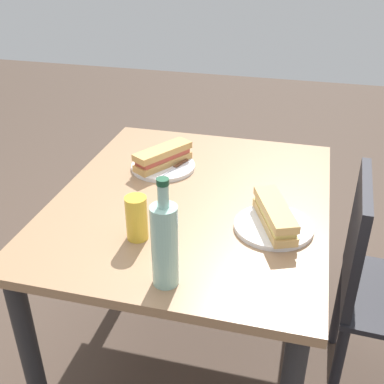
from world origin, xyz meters
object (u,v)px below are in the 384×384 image
at_px(knife_near, 290,220).
at_px(beer_glass, 137,218).
at_px(dining_table, 192,224).
at_px(baguette_sandwich_near, 275,215).
at_px(plate_far, 163,166).
at_px(chair_far, 379,283).
at_px(knife_far, 175,167).
at_px(baguette_sandwich_far, 163,156).
at_px(water_bottle, 165,244).
at_px(plate_near, 274,226).

xyz_separation_m(knife_near, beer_glass, (0.18, -0.43, 0.05)).
distance_m(dining_table, baguette_sandwich_near, 0.35).
bearing_deg(plate_far, chair_far, 77.35).
bearing_deg(beer_glass, baguette_sandwich_near, 110.93).
height_order(knife_near, beer_glass, beer_glass).
bearing_deg(knife_far, beer_glass, 1.74).
relative_size(knife_near, knife_far, 1.03).
bearing_deg(baguette_sandwich_far, dining_table, 40.74).
distance_m(chair_far, water_bottle, 0.83).
height_order(baguette_sandwich_far, water_bottle, water_bottle).
relative_size(plate_far, knife_far, 1.40).
distance_m(plate_far, water_bottle, 0.66).
height_order(water_bottle, beer_glass, water_bottle).
bearing_deg(knife_near, chair_far, 106.92).
height_order(knife_near, plate_far, knife_near).
bearing_deg(baguette_sandwich_far, plate_far, 180.00).
xyz_separation_m(plate_far, water_bottle, (0.62, 0.20, 0.11)).
xyz_separation_m(water_bottle, beer_glass, (-0.17, -0.14, -0.05)).
height_order(baguette_sandwich_near, water_bottle, water_bottle).
relative_size(knife_near, beer_glass, 1.30).
xyz_separation_m(plate_far, baguette_sandwich_far, (0.00, 0.00, 0.04)).
distance_m(dining_table, knife_far, 0.24).
bearing_deg(knife_far, plate_far, -109.40).
relative_size(baguette_sandwich_near, knife_near, 1.44).
height_order(dining_table, baguette_sandwich_far, baguette_sandwich_far).
distance_m(dining_table, baguette_sandwich_far, 0.29).
bearing_deg(chair_far, knife_far, -102.18).
bearing_deg(baguette_sandwich_near, plate_far, -124.61).
height_order(baguette_sandwich_near, plate_far, baguette_sandwich_near).
bearing_deg(beer_glass, dining_table, 160.38).
relative_size(plate_near, knife_near, 1.36).
bearing_deg(chair_far, beer_glass, -69.82).
height_order(plate_near, water_bottle, water_bottle).
bearing_deg(dining_table, water_bottle, 5.61).
height_order(chair_far, knife_far, chair_far).
distance_m(chair_far, plate_far, 0.86).
xyz_separation_m(knife_near, water_bottle, (0.35, -0.29, 0.10)).
relative_size(baguette_sandwich_far, beer_glass, 1.76).
relative_size(plate_near, beer_glass, 1.76).
height_order(plate_near, plate_far, same).
xyz_separation_m(chair_far, knife_far, (-0.16, -0.75, 0.26)).
xyz_separation_m(plate_far, beer_glass, (0.45, 0.06, 0.06)).
xyz_separation_m(dining_table, plate_near, (0.12, 0.29, 0.11)).
xyz_separation_m(plate_near, plate_far, (-0.31, -0.44, 0.00)).
xyz_separation_m(baguette_sandwich_far, water_bottle, (0.62, 0.20, 0.07)).
xyz_separation_m(baguette_sandwich_near, knife_near, (-0.03, 0.05, -0.03)).
bearing_deg(dining_table, baguette_sandwich_near, 66.82).
height_order(chair_far, baguette_sandwich_near, chair_far).
bearing_deg(plate_near, knife_near, 123.93).
relative_size(baguette_sandwich_far, water_bottle, 0.79).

